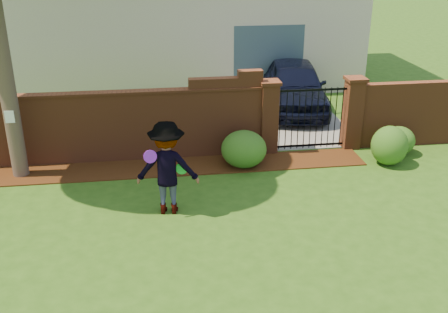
{
  "coord_description": "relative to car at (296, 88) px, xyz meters",
  "views": [
    {
      "loc": [
        -0.48,
        -8.26,
        5.21
      ],
      "look_at": [
        0.89,
        1.4,
        1.05
      ],
      "focal_mm": 42.17,
      "sensor_mm": 36.0,
      "label": 1
    }
  ],
  "objects": [
    {
      "name": "mulch_bed",
      "position": [
        -4.91,
        -3.83,
        -0.75
      ],
      "size": [
        11.1,
        1.08,
        0.03
      ],
      "primitive_type": "cube",
      "color": "#341909",
      "rests_on": "ground"
    },
    {
      "name": "ground",
      "position": [
        -3.96,
        -7.16,
        -0.77
      ],
      "size": [
        80.0,
        80.0,
        0.01
      ],
      "primitive_type": "cube",
      "color": "#2A5114",
      "rests_on": "ground"
    },
    {
      "name": "frisbee_green",
      "position": [
        -3.95,
        -6.07,
        0.21
      ],
      "size": [
        0.24,
        0.07,
        0.24
      ],
      "primitive_type": "cylinder",
      "rotation": [
        1.43,
        0.0,
        -0.04
      ],
      "color": "green",
      "rests_on": "man"
    },
    {
      "name": "man",
      "position": [
        -4.24,
        -6.0,
        0.19
      ],
      "size": [
        1.32,
        0.87,
        1.92
      ],
      "primitive_type": "imported",
      "rotation": [
        0.0,
        0.0,
        3.01
      ],
      "color": "gray",
      "rests_on": "ground"
    },
    {
      "name": "paper_notice",
      "position": [
        -7.56,
        -3.95,
        0.73
      ],
      "size": [
        0.2,
        0.01,
        0.28
      ],
      "primitive_type": "cube",
      "color": "white",
      "rests_on": "tree"
    },
    {
      "name": "shrub_right",
      "position": [
        1.69,
        -3.76,
        -0.41
      ],
      "size": [
        0.81,
        0.81,
        0.72
      ],
      "primitive_type": "ellipsoid",
      "color": "#1F5318",
      "rests_on": "ground"
    },
    {
      "name": "pillar_left",
      "position": [
        -1.56,
        -3.16,
        0.19
      ],
      "size": [
        0.5,
        0.5,
        1.88
      ],
      "color": "brown",
      "rests_on": "ground"
    },
    {
      "name": "brick_wall",
      "position": [
        -5.97,
        -3.16,
        0.16
      ],
      "size": [
        8.7,
        0.31,
        2.16
      ],
      "color": "brown",
      "rests_on": "ground"
    },
    {
      "name": "car",
      "position": [
        0.0,
        0.0,
        0.0
      ],
      "size": [
        2.41,
        4.7,
        1.53
      ],
      "primitive_type": "imported",
      "rotation": [
        0.0,
        0.0,
        -0.14
      ],
      "color": "black",
      "rests_on": "ground"
    },
    {
      "name": "shrub_middle",
      "position": [
        1.17,
        -4.34,
        -0.28
      ],
      "size": [
        0.88,
        0.88,
        0.97
      ],
      "primitive_type": "ellipsoid",
      "color": "#1F5318",
      "rests_on": "ground"
    },
    {
      "name": "pillar_right",
      "position": [
        0.64,
        -3.16,
        0.19
      ],
      "size": [
        0.5,
        0.5,
        1.88
      ],
      "color": "brown",
      "rests_on": "ground"
    },
    {
      "name": "frisbee_purple",
      "position": [
        -4.54,
        -6.2,
        0.55
      ],
      "size": [
        0.27,
        0.13,
        0.26
      ],
      "primitive_type": "cylinder",
      "rotation": [
        1.36,
        0.0,
        0.21
      ],
      "color": "purple",
      "rests_on": "man"
    },
    {
      "name": "shrub_left",
      "position": [
        -2.34,
        -3.98,
        -0.32
      ],
      "size": [
        1.09,
        1.09,
        0.89
      ],
      "primitive_type": "ellipsoid",
      "color": "#1F5318",
      "rests_on": "ground"
    },
    {
      "name": "driveway",
      "position": [
        -0.46,
        0.84,
        -0.76
      ],
      "size": [
        3.2,
        8.0,
        0.01
      ],
      "primitive_type": "cube",
      "color": "gray",
      "rests_on": "ground"
    },
    {
      "name": "iron_gate",
      "position": [
        -0.46,
        -3.16,
        0.09
      ],
      "size": [
        1.78,
        0.03,
        1.6
      ],
      "color": "black",
      "rests_on": "ground"
    },
    {
      "name": "brick_wall_return",
      "position": [
        2.64,
        -3.16,
        0.08
      ],
      "size": [
        4.0,
        0.25,
        1.7
      ],
      "primitive_type": "cube",
      "color": "brown",
      "rests_on": "ground"
    }
  ]
}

